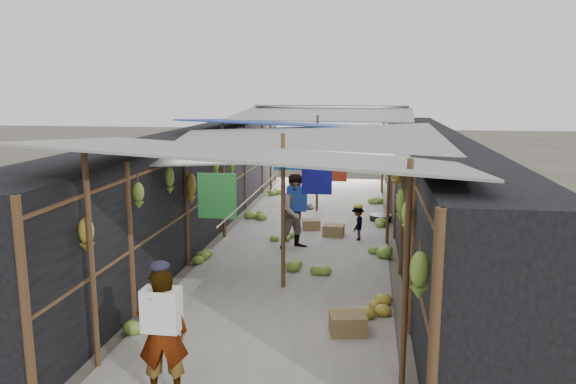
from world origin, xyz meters
The scene contains 14 objects.
ground centered at (0.00, 0.00, 0.00)m, with size 80.00×80.00×0.00m, color #6B6356.
aisle_slab centered at (0.00, 6.50, 0.01)m, with size 3.60×16.00×0.02m, color #9E998E.
stall_left centered at (-2.70, 6.50, 1.15)m, with size 1.40×15.00×2.30m, color black.
stall_right centered at (2.70, 6.50, 1.15)m, with size 1.40×15.00×2.30m, color black.
crate_near centered at (1.15, 1.35, 0.15)m, with size 0.49×0.39×0.29m, color olive.
crate_mid centered at (0.62, 6.42, 0.14)m, with size 0.46×0.37×0.27m, color olive.
crate_back centered at (0.07, 6.93, 0.13)m, with size 0.41×0.33×0.26m, color olive.
black_basin centered at (1.70, 8.09, 0.08)m, with size 0.56×0.56×0.17m, color black.
vendor_elderly centered at (-0.77, -0.50, 0.73)m, with size 0.54×0.35×1.47m, color white.
shopper_blue centered at (-0.07, 5.35, 0.79)m, with size 0.77×0.60×1.58m, color #1F429F.
vendor_seated centered at (1.16, 6.16, 0.39)m, with size 0.50×0.29×0.77m, color #48433F.
market_canopy centered at (0.02, 6.82, 2.41)m, with size 5.62×15.20×2.77m.
hanging_bananas centered at (0.08, 6.40, 1.64)m, with size 3.96×13.92×0.87m.
floor_bananas centered at (0.03, 5.41, 0.15)m, with size 3.97×10.44×0.34m.
Camera 1 is at (1.37, -5.88, 3.32)m, focal length 35.00 mm.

